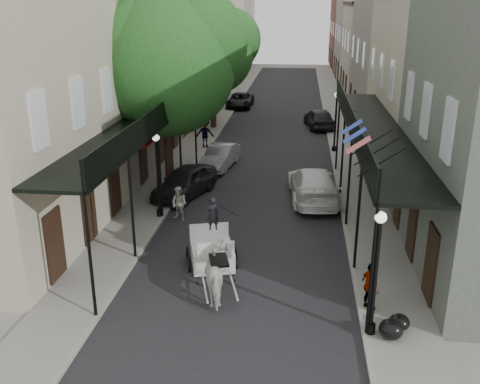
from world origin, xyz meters
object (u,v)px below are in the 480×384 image
(tree_near, at_px, (174,59))
(lamppost_left, at_px, (158,174))
(lamppost_right_far, at_px, (336,121))
(car_left_mid, at_px, (220,156))
(car_left_far, at_px, (240,100))
(carriage, at_px, (210,233))
(pedestrian_sidewalk_right, at_px, (370,286))
(tree_far, at_px, (218,49))
(car_right_near, at_px, (313,184))
(lamppost_right_near, at_px, (376,272))
(horse, at_px, (219,274))
(pedestrian_sidewalk_left, at_px, (205,133))
(car_left_near, at_px, (185,182))
(pedestrian_walking, at_px, (179,204))
(car_right_far, at_px, (319,118))

(tree_near, relative_size, lamppost_left, 2.60)
(lamppost_right_far, height_order, car_left_mid, lamppost_right_far)
(lamppost_right_far, bearing_deg, car_left_far, 117.31)
(carriage, xyz_separation_m, pedestrian_sidewalk_right, (5.39, -2.87, -0.22))
(lamppost_right_far, distance_m, car_left_far, 16.84)
(car_left_mid, bearing_deg, carriage, -74.99)
(tree_far, relative_size, car_right_near, 1.60)
(lamppost_right_near, bearing_deg, horse, 160.46)
(pedestrian_sidewalk_left, xyz_separation_m, car_left_near, (0.60, -9.06, -0.31))
(tree_near, distance_m, carriage, 10.10)
(lamppost_right_far, distance_m, car_left_mid, 7.93)
(car_left_near, relative_size, car_left_mid, 1.09)
(car_left_near, bearing_deg, pedestrian_sidewalk_left, 112.21)
(lamppost_right_far, bearing_deg, pedestrian_walking, -121.11)
(lamppost_right_far, relative_size, car_right_far, 0.83)
(lamppost_right_near, distance_m, car_left_mid, 17.40)
(pedestrian_sidewalk_right, xyz_separation_m, car_right_near, (-1.56, 9.83, -0.10))
(tree_near, distance_m, car_right_far, 17.70)
(tree_far, bearing_deg, pedestrian_sidewalk_right, -71.24)
(carriage, bearing_deg, car_left_near, 93.97)
(car_left_near, bearing_deg, car_right_near, 19.77)
(tree_far, distance_m, pedestrian_walking, 18.98)
(pedestrian_sidewalk_right, bearing_deg, car_left_mid, 1.68)
(tree_near, relative_size, car_left_far, 2.07)
(carriage, bearing_deg, lamppost_right_far, 56.00)
(horse, bearing_deg, lamppost_right_near, 144.95)
(car_right_near, bearing_deg, horse, 66.75)
(tree_far, height_order, horse, tree_far)
(pedestrian_sidewalk_left, xyz_separation_m, car_left_far, (0.60, 14.85, -0.40))
(pedestrian_sidewalk_right, height_order, car_right_near, pedestrian_sidewalk_right)
(tree_far, height_order, car_right_far, tree_far)
(tree_near, height_order, pedestrian_sidewalk_right, tree_near)
(carriage, xyz_separation_m, car_right_far, (4.51, 22.95, -0.35))
(lamppost_right_near, distance_m, car_right_far, 27.18)
(lamppost_right_far, distance_m, car_left_near, 11.92)
(car_right_far, bearing_deg, lamppost_right_far, 86.68)
(car_left_mid, bearing_deg, car_left_far, 101.23)
(lamppost_right_near, height_order, car_left_mid, lamppost_right_near)
(lamppost_right_far, bearing_deg, lamppost_right_near, -90.00)
(tree_far, distance_m, car_right_near, 17.29)
(carriage, relative_size, pedestrian_sidewalk_right, 1.86)
(tree_far, distance_m, horse, 25.34)
(lamppost_right_near, distance_m, pedestrian_sidewalk_right, 1.76)
(pedestrian_walking, relative_size, pedestrian_sidewalk_left, 0.82)
(lamppost_left, distance_m, horse, 7.43)
(tree_near, xyz_separation_m, tree_far, (-0.05, 14.00, -0.65))
(tree_near, relative_size, car_left_mid, 2.43)
(lamppost_left, distance_m, carriage, 4.89)
(carriage, distance_m, car_left_mid, 11.91)
(lamppost_right_far, bearing_deg, pedestrian_sidewalk_left, 179.58)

